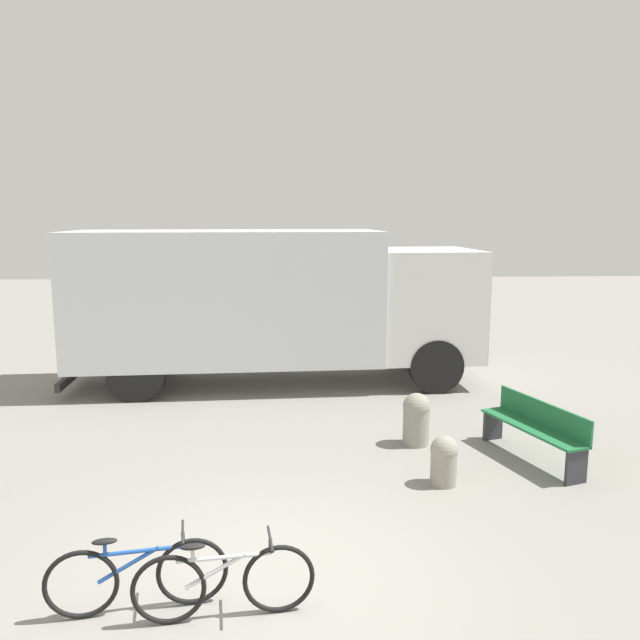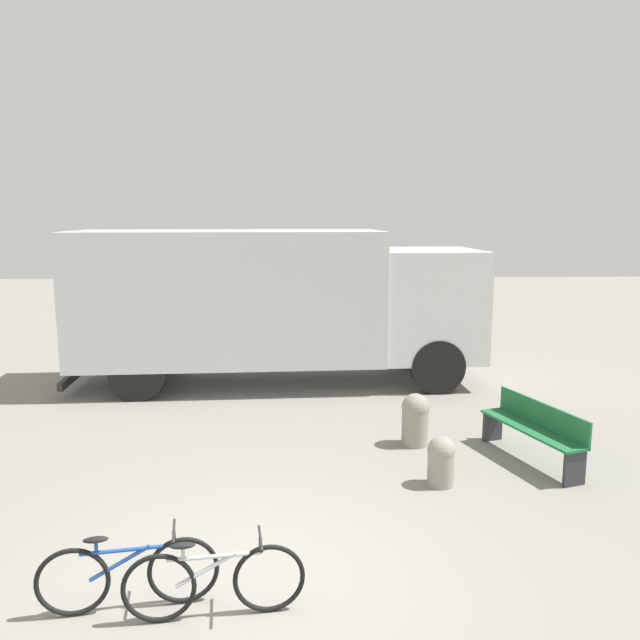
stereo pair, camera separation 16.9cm
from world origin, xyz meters
name	(u,v)px [view 1 (the left image)]	position (x,y,z in m)	size (l,w,h in m)	color
ground_plane	(256,579)	(0.00, 0.00, 0.00)	(60.00, 60.00, 0.00)	gray
delivery_truck	(271,299)	(0.01, 7.31, 1.81)	(8.52, 2.73, 3.23)	silver
park_bench	(536,427)	(3.93, 2.85, 0.50)	(0.96, 1.93, 0.86)	#1E6638
bicycle_near	(137,576)	(-1.04, -0.44, 0.35)	(1.60, 0.44, 0.73)	black
bicycle_middle	(224,582)	(-0.25, -0.58, 0.35)	(1.60, 0.44, 0.73)	black
bollard_near_bench	(444,459)	(2.39, 2.07, 0.35)	(0.37, 0.37, 0.67)	gray
bollard_far_bench	(416,417)	(2.33, 3.55, 0.44)	(0.43, 0.43, 0.82)	gray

